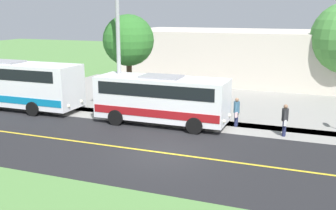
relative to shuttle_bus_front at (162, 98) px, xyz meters
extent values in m
plane|color=#548442|center=(4.49, 1.88, -1.55)|extent=(120.00, 120.00, 0.00)
cube|color=black|center=(4.49, 1.88, -1.55)|extent=(8.00, 100.00, 0.01)
cube|color=gray|center=(-0.71, 1.88, -1.55)|extent=(2.40, 100.00, 0.01)
cube|color=gray|center=(-7.91, 4.88, -1.55)|extent=(14.00, 36.00, 0.01)
cube|color=gold|center=(4.49, 1.88, -1.54)|extent=(0.16, 100.00, 0.00)
cube|color=white|center=(0.00, 0.00, -0.03)|extent=(2.39, 7.54, 2.35)
cube|color=maroon|center=(0.00, 0.00, -0.65)|extent=(2.43, 7.39, 0.44)
cube|color=black|center=(0.00, 0.00, 0.59)|extent=(2.43, 6.78, 0.70)
cube|color=gray|center=(0.00, 0.00, 1.20)|extent=(1.43, 2.26, 0.12)
cylinder|color=black|center=(-1.19, 2.34, -1.10)|extent=(0.25, 0.90, 0.90)
cylinder|color=black|center=(1.19, 2.34, -1.10)|extent=(0.25, 0.90, 0.90)
cylinder|color=black|center=(-1.19, -2.34, -1.10)|extent=(0.25, 0.90, 0.90)
cylinder|color=black|center=(1.19, -2.34, -1.10)|extent=(0.25, 0.90, 0.90)
sphere|color=#F2EACC|center=(-0.66, 3.79, -0.85)|extent=(0.20, 0.20, 0.20)
sphere|color=#F2EACC|center=(0.66, 3.79, -0.85)|extent=(0.20, 0.20, 0.20)
cube|color=white|center=(-0.07, -11.76, 0.14)|extent=(2.52, 11.75, 2.69)
cube|color=#0C72A5|center=(-0.07, -11.76, -0.65)|extent=(2.56, 11.52, 0.44)
cylinder|color=black|center=(-1.33, -8.12, -1.10)|extent=(0.25, 0.90, 0.90)
cylinder|color=black|center=(1.19, -8.12, -1.10)|extent=(0.25, 0.90, 0.90)
sphere|color=#F2EACC|center=(-0.76, -5.87, -0.85)|extent=(0.20, 0.20, 0.20)
sphere|color=#F2EACC|center=(0.63, -5.87, -0.85)|extent=(0.20, 0.20, 0.20)
cylinder|color=#1E2347|center=(-0.27, 6.80, -1.14)|extent=(0.18, 0.18, 0.82)
cylinder|color=#1E2347|center=(-0.07, 6.80, -1.14)|extent=(0.18, 0.18, 0.82)
cylinder|color=#262628|center=(-0.17, 6.80, -0.41)|extent=(0.34, 0.34, 0.65)
sphere|color=#8C664C|center=(-0.17, 6.80, 0.02)|extent=(0.22, 0.22, 0.22)
cylinder|color=#262628|center=(-0.35, 6.80, -0.38)|extent=(0.28, 0.10, 0.58)
cube|color=white|center=(-0.43, 6.85, -0.79)|extent=(0.20, 0.12, 0.28)
cylinder|color=#262628|center=(0.01, 6.80, -0.38)|extent=(0.28, 0.10, 0.58)
cube|color=white|center=(0.09, 6.85, -0.79)|extent=(0.20, 0.12, 0.28)
cylinder|color=#1E2347|center=(-1.14, 4.11, -1.16)|extent=(0.18, 0.18, 0.79)
cylinder|color=#1E2347|center=(-0.94, 4.11, -1.16)|extent=(0.18, 0.18, 0.79)
cylinder|color=#335972|center=(-1.04, 4.11, -0.45)|extent=(0.34, 0.34, 0.63)
sphere|color=#8C664C|center=(-1.04, 4.11, -0.02)|extent=(0.21, 0.21, 0.21)
cylinder|color=#335972|center=(-1.22, 4.11, -0.41)|extent=(0.27, 0.10, 0.57)
cube|color=beige|center=(-1.30, 4.16, -0.82)|extent=(0.20, 0.12, 0.28)
cylinder|color=#335972|center=(-0.86, 4.11, -0.41)|extent=(0.27, 0.10, 0.57)
cube|color=beige|center=(-0.78, 4.16, -0.82)|extent=(0.20, 0.12, 0.28)
cylinder|color=#9E9EA3|center=(-0.51, -2.95, 2.77)|extent=(0.24, 0.24, 8.64)
cylinder|color=brown|center=(-2.91, -3.47, 0.07)|extent=(0.36, 0.36, 3.25)
sphere|color=#2D6B28|center=(-2.91, -3.47, 2.95)|extent=(3.33, 3.33, 3.33)
cube|color=beige|center=(-16.91, 1.31, 0.74)|extent=(10.00, 20.81, 4.59)
camera|label=1|loc=(20.60, 8.26, 4.80)|focal=42.68mm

